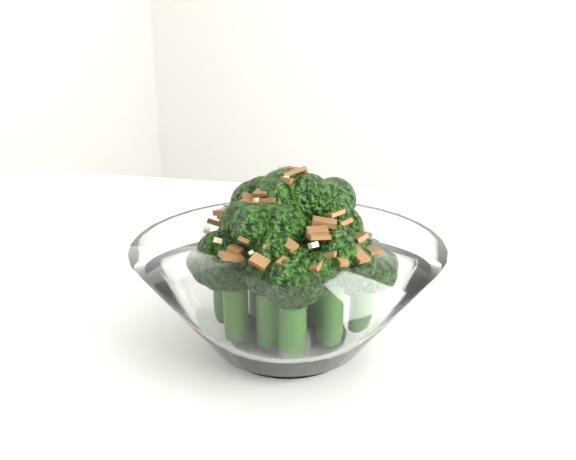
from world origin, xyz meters
The scene contains 2 objects.
table centered at (0.07, 0.02, 0.68)m, with size 1.39×1.15×0.75m.
broccoli_dish centered at (0.09, -0.07, 0.81)m, with size 0.25×0.25×0.16m.
Camera 1 is at (0.34, -0.47, 1.02)m, focal length 40.00 mm.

